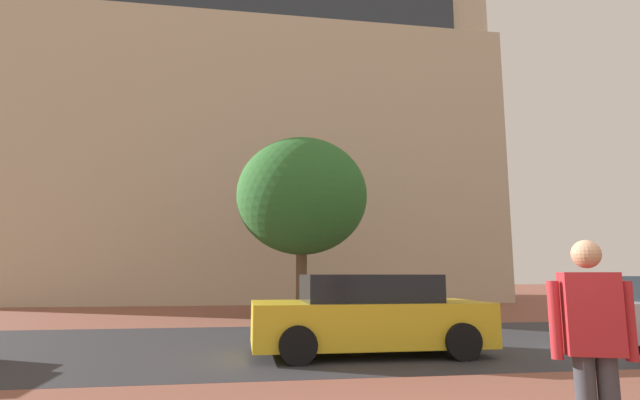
% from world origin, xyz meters
% --- Properties ---
extents(ground_plane, '(120.00, 120.00, 0.00)m').
position_xyz_m(ground_plane, '(0.00, 10.00, 0.00)').
color(ground_plane, brown).
extents(street_asphalt_strip, '(120.00, 7.39, 0.00)m').
position_xyz_m(street_asphalt_strip, '(0.00, 7.68, 0.00)').
color(street_asphalt_strip, '#2D2D33').
rests_on(street_asphalt_strip, ground_plane).
extents(landmark_building, '(28.43, 13.79, 35.79)m').
position_xyz_m(landmark_building, '(-1.97, 28.08, 9.86)').
color(landmark_building, beige).
rests_on(landmark_building, ground_plane).
extents(person_skater, '(0.58, 0.38, 1.73)m').
position_xyz_m(person_skater, '(0.85, 0.33, 0.96)').
color(person_skater, '#333338').
rests_on(person_skater, ground_plane).
extents(car_yellow, '(4.35, 2.07, 1.47)m').
position_xyz_m(car_yellow, '(0.57, 6.05, 0.71)').
color(car_yellow, gold).
rests_on(car_yellow, ground_plane).
extents(tree_curb_far, '(4.69, 4.69, 6.39)m').
position_xyz_m(tree_curb_far, '(0.27, 14.24, 4.27)').
color(tree_curb_far, brown).
rests_on(tree_curb_far, ground_plane).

